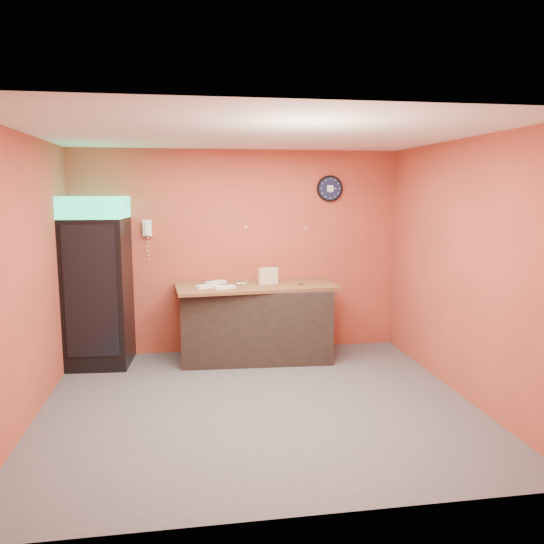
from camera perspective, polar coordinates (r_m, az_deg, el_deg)
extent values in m
plane|color=#47474C|center=(5.80, -1.49, -14.00)|extent=(4.50, 4.50, 0.00)
cube|color=#BC4935|center=(7.39, -3.58, 2.17)|extent=(4.50, 0.02, 2.80)
cube|color=#BC4935|center=(5.59, -25.06, -0.75)|extent=(0.02, 4.00, 2.80)
cube|color=#BC4935|center=(6.13, 19.80, 0.32)|extent=(0.02, 4.00, 2.80)
cube|color=white|center=(5.38, -1.62, 14.68)|extent=(4.50, 4.00, 0.02)
cube|color=black|center=(7.17, -18.17, -2.09)|extent=(0.81, 0.81, 1.90)
cube|color=#17C47D|center=(7.05, -18.59, 6.62)|extent=(0.81, 0.81, 0.27)
cube|color=black|center=(6.78, -18.48, -2.01)|extent=(0.63, 0.07, 1.63)
cube|color=black|center=(7.15, -1.73, -5.50)|extent=(1.99, 0.97, 0.97)
cylinder|color=black|center=(7.54, 6.22, 8.92)|extent=(0.37, 0.05, 0.37)
cylinder|color=#0F1433|center=(7.52, 6.27, 8.92)|extent=(0.31, 0.01, 0.31)
cube|color=white|center=(7.51, 6.29, 8.92)|extent=(0.09, 0.00, 0.09)
cube|color=white|center=(7.30, -13.27, 4.63)|extent=(0.12, 0.07, 0.22)
cube|color=white|center=(7.25, -13.29, 4.60)|extent=(0.05, 0.04, 0.18)
cube|color=brown|center=(7.04, -1.74, -1.50)|extent=(2.16, 1.08, 0.04)
cube|color=beige|center=(7.07, -0.43, -1.08)|extent=(0.27, 0.15, 0.05)
cube|color=beige|center=(7.06, -0.43, -0.65)|extent=(0.27, 0.15, 0.05)
cube|color=beige|center=(7.05, -0.43, -0.21)|extent=(0.27, 0.15, 0.05)
cube|color=beige|center=(7.04, -0.43, 0.22)|extent=(0.27, 0.15, 0.05)
cube|color=white|center=(6.82, -7.00, -1.55)|extent=(0.31, 0.23, 0.04)
cube|color=white|center=(6.75, -5.12, -1.65)|extent=(0.28, 0.18, 0.04)
cube|color=white|center=(7.09, -6.07, -1.15)|extent=(0.30, 0.26, 0.04)
cylinder|color=silver|center=(7.07, -2.72, -1.08)|extent=(0.05, 0.05, 0.05)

